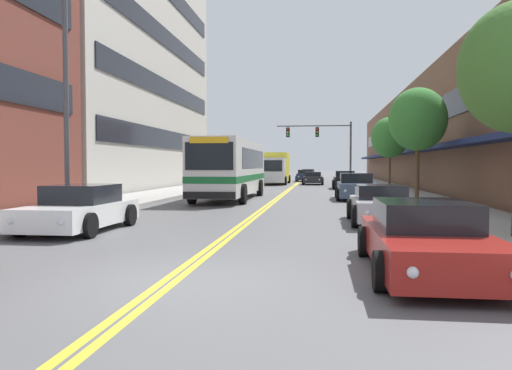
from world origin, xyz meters
TOP-DOWN VIEW (x-y plane):
  - ground_plane at (0.00, 37.00)m, footprint 240.00×240.00m
  - sidewalk_left at (-7.37, 37.00)m, footprint 3.74×106.00m
  - sidewalk_right at (7.37, 37.00)m, footprint 3.74×106.00m
  - centre_line at (0.00, 37.00)m, footprint 0.34×106.00m
  - office_tower_left at (-15.48, 29.84)m, footprint 12.08×27.12m
  - storefront_row_right at (13.47, 37.00)m, footprint 9.10×68.00m
  - city_bus at (-2.55, 19.56)m, footprint 2.82×11.07m
  - car_champagne_parked_left_near at (-4.32, 29.10)m, footprint 2.13×4.34m
  - car_white_parked_left_far at (-4.44, 5.57)m, footprint 2.15×4.56m
  - car_red_parked_right_foreground at (4.26, 1.10)m, footprint 2.09×4.87m
  - car_black_parked_right_mid at (4.34, 32.64)m, footprint 1.97×4.34m
  - car_slate_blue_parked_right_far at (4.35, 19.96)m, footprint 2.21×4.44m
  - car_silver_parked_right_end at (4.37, 8.64)m, footprint 2.03×4.29m
  - car_navy_moving_lead at (0.62, 50.48)m, footprint 2.15×4.92m
  - car_beige_moving_second at (0.76, 59.16)m, footprint 2.07×4.15m
  - car_charcoal_moving_third at (1.67, 40.98)m, footprint 2.05×4.29m
  - box_truck at (-2.08, 41.73)m, footprint 2.65×7.92m
  - traffic_signal_mast at (2.70, 39.79)m, footprint 7.04×0.38m
  - street_lamp_left_near at (-4.97, 6.47)m, footprint 2.30×0.28m
  - street_tree_right_mid at (7.01, 16.72)m, footprint 2.74×2.74m
  - street_tree_right_far at (7.03, 26.61)m, footprint 2.49×2.49m
  - fire_hydrant at (5.95, 6.68)m, footprint 0.30×0.22m

SIDE VIEW (x-z plane):
  - ground_plane at x=0.00m, z-range 0.00..0.00m
  - centre_line at x=0.00m, z-range 0.00..0.01m
  - sidewalk_left at x=-7.37m, z-range 0.00..0.18m
  - sidewalk_right at x=7.37m, z-range 0.00..0.18m
  - car_champagne_parked_left_near at x=-4.32m, z-range -0.03..1.15m
  - fire_hydrant at x=5.95m, z-range 0.17..0.95m
  - car_red_parked_right_foreground at x=4.26m, z-range -0.04..1.20m
  - car_charcoal_moving_third at x=1.67m, z-range -0.03..1.20m
  - car_silver_parked_right_end at x=4.37m, z-range -0.03..1.21m
  - car_white_parked_left_far at x=-4.44m, z-range -0.05..1.27m
  - car_beige_moving_second at x=0.76m, z-range -0.04..1.32m
  - car_navy_moving_lead at x=0.62m, z-range -0.03..1.32m
  - car_black_parked_right_mid at x=4.34m, z-range -0.05..1.37m
  - car_slate_blue_parked_right_far at x=4.35m, z-range -0.06..1.39m
  - box_truck at x=-2.08m, z-range 0.04..3.17m
  - city_bus at x=-2.55m, z-range 0.21..3.42m
  - street_tree_right_far at x=7.03m, z-range 1.27..6.23m
  - street_tree_right_mid at x=7.01m, z-range 1.36..6.77m
  - storefront_row_right at x=13.47m, z-range 0.00..8.40m
  - traffic_signal_mast at x=2.70m, z-range 1.31..7.28m
  - street_lamp_left_near at x=-4.97m, z-range 0.73..8.02m
  - office_tower_left at x=-15.48m, z-range 0.00..23.35m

